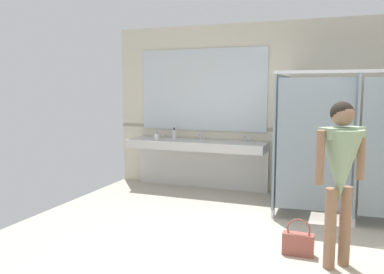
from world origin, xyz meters
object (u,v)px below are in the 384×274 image
at_px(soap_dispenser, 174,134).
at_px(person_standing, 340,165).
at_px(handbag, 298,243).
at_px(paper_cup, 156,137).

bearing_deg(soap_dispenser, person_standing, -41.48).
distance_m(handbag, paper_cup, 3.35).
distance_m(soap_dispenser, paper_cup, 0.37).
xyz_separation_m(person_standing, soap_dispenser, (-2.76, 2.44, -0.08)).
distance_m(handbag, soap_dispenser, 3.40).
relative_size(person_standing, soap_dispenser, 8.52).
relative_size(soap_dispenser, paper_cup, 1.98).
bearing_deg(paper_cup, handbag, -37.58).
height_order(person_standing, soap_dispenser, person_standing).
bearing_deg(person_standing, handbag, 158.65).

